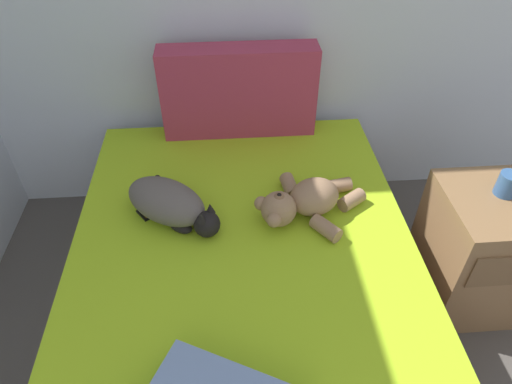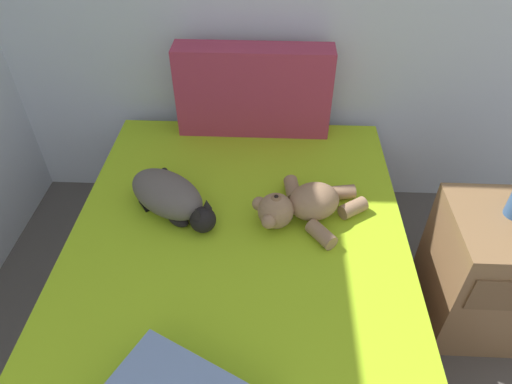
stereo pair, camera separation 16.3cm
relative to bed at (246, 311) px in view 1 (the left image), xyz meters
The scene contains 7 objects.
bed is the anchor object (origin of this frame).
patterned_cushion 0.99m from the bed, 88.38° to the left, with size 0.71×0.14×0.42m.
cat 0.51m from the bed, 134.49° to the left, with size 0.40×0.40×0.15m.
teddy_bear 0.48m from the bed, 46.59° to the left, with size 0.45×0.38×0.15m.
cell_phone 0.54m from the bed, 135.61° to the left, with size 0.16×0.15×0.01m.
nightstand 1.06m from the bed, 10.69° to the left, with size 0.48×0.45×0.59m.
mug 1.12m from the bed, 12.70° to the left, with size 0.12×0.08×0.09m.
Camera 1 is at (1.16, 2.13, 1.75)m, focal length 31.82 mm.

